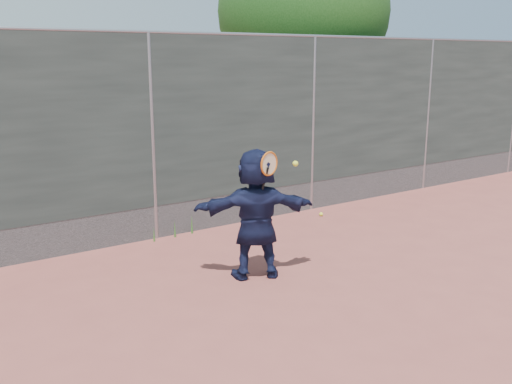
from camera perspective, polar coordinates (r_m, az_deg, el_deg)
ground at (r=5.95m, az=4.51°, el=-13.25°), size 80.00×80.00×0.00m
player at (r=6.93m, az=0.00°, el=-2.17°), size 1.57×1.02×1.62m
ball_ground at (r=9.83m, az=6.52°, el=-2.22°), size 0.07×0.07×0.07m
fence at (r=8.41m, az=-10.34°, el=5.78°), size 20.00×0.06×3.03m
swing_action at (r=6.66m, az=1.56°, el=2.70°), size 0.51×0.19×0.51m
tree_right at (r=12.77m, az=5.26°, el=17.05°), size 3.78×3.60×5.39m
weed_clump at (r=8.73m, az=-7.87°, el=-3.59°), size 0.68×0.07×0.30m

